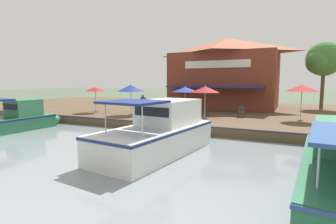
{
  "coord_description": "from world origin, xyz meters",
  "views": [
    {
      "loc": [
        14.98,
        7.66,
        3.33
      ],
      "look_at": [
        -1.0,
        -0.0,
        1.3
      ],
      "focal_mm": 28.0,
      "sensor_mm": 36.0,
      "label": 1
    }
  ],
  "objects_px": {
    "person_mid_patio": "(143,102)",
    "patio_umbrella_far_corner": "(95,89)",
    "motorboat_distant_upstream": "(165,132)",
    "patio_umbrella_by_entrance": "(185,90)",
    "tree_upstream_bank": "(323,60)",
    "cafe_chair_facing_river": "(241,111)",
    "motorboat_far_downstream": "(20,119)",
    "patio_umbrella_near_quay_edge": "(205,89)",
    "waterfront_restaurant": "(225,72)",
    "cafe_chair_far_corner_seat": "(206,110)",
    "patio_umbrella_back_row": "(131,88)",
    "patio_umbrella_mid_patio_left": "(302,88)"
  },
  "relations": [
    {
      "from": "person_mid_patio",
      "to": "patio_umbrella_far_corner",
      "type": "bearing_deg",
      "value": -80.85
    },
    {
      "from": "patio_umbrella_far_corner",
      "to": "motorboat_distant_upstream",
      "type": "height_order",
      "value": "patio_umbrella_far_corner"
    },
    {
      "from": "patio_umbrella_by_entrance",
      "to": "tree_upstream_bank",
      "type": "distance_m",
      "value": 15.61
    },
    {
      "from": "cafe_chair_facing_river",
      "to": "motorboat_far_downstream",
      "type": "distance_m",
      "value": 16.03
    },
    {
      "from": "cafe_chair_facing_river",
      "to": "patio_umbrella_far_corner",
      "type": "bearing_deg",
      "value": -80.13
    },
    {
      "from": "patio_umbrella_near_quay_edge",
      "to": "waterfront_restaurant",
      "type": "bearing_deg",
      "value": -175.22
    },
    {
      "from": "waterfront_restaurant",
      "to": "cafe_chair_far_corner_seat",
      "type": "relative_size",
      "value": 13.0
    },
    {
      "from": "cafe_chair_far_corner_seat",
      "to": "cafe_chair_facing_river",
      "type": "relative_size",
      "value": 1.0
    },
    {
      "from": "patio_umbrella_far_corner",
      "to": "cafe_chair_facing_river",
      "type": "relative_size",
      "value": 2.72
    },
    {
      "from": "tree_upstream_bank",
      "to": "patio_umbrella_back_row",
      "type": "bearing_deg",
      "value": -48.75
    },
    {
      "from": "patio_umbrella_by_entrance",
      "to": "motorboat_far_downstream",
      "type": "relative_size",
      "value": 0.37
    },
    {
      "from": "cafe_chair_facing_river",
      "to": "motorboat_distant_upstream",
      "type": "xyz_separation_m",
      "value": [
        9.65,
        -1.84,
        -0.1
      ]
    },
    {
      "from": "waterfront_restaurant",
      "to": "patio_umbrella_far_corner",
      "type": "relative_size",
      "value": 4.77
    },
    {
      "from": "waterfront_restaurant",
      "to": "patio_umbrella_mid_patio_left",
      "type": "bearing_deg",
      "value": 42.87
    },
    {
      "from": "waterfront_restaurant",
      "to": "patio_umbrella_back_row",
      "type": "distance_m",
      "value": 11.57
    },
    {
      "from": "cafe_chair_far_corner_seat",
      "to": "cafe_chair_facing_river",
      "type": "xyz_separation_m",
      "value": [
        -0.07,
        2.83,
        0.0
      ]
    },
    {
      "from": "cafe_chair_facing_river",
      "to": "patio_umbrella_back_row",
      "type": "bearing_deg",
      "value": -74.19
    },
    {
      "from": "patio_umbrella_back_row",
      "to": "patio_umbrella_mid_patio_left",
      "type": "bearing_deg",
      "value": 100.17
    },
    {
      "from": "patio_umbrella_far_corner",
      "to": "motorboat_far_downstream",
      "type": "bearing_deg",
      "value": -5.67
    },
    {
      "from": "cafe_chair_far_corner_seat",
      "to": "tree_upstream_bank",
      "type": "bearing_deg",
      "value": 139.64
    },
    {
      "from": "patio_umbrella_mid_patio_left",
      "to": "patio_umbrella_near_quay_edge",
      "type": "xyz_separation_m",
      "value": [
        1.72,
        -6.47,
        -0.13
      ]
    },
    {
      "from": "cafe_chair_facing_river",
      "to": "tree_upstream_bank",
      "type": "height_order",
      "value": "tree_upstream_bank"
    },
    {
      "from": "cafe_chair_facing_river",
      "to": "motorboat_far_downstream",
      "type": "height_order",
      "value": "motorboat_far_downstream"
    },
    {
      "from": "patio_umbrella_near_quay_edge",
      "to": "cafe_chair_far_corner_seat",
      "type": "distance_m",
      "value": 2.52
    },
    {
      "from": "patio_umbrella_near_quay_edge",
      "to": "motorboat_distant_upstream",
      "type": "relative_size",
      "value": 0.31
    },
    {
      "from": "waterfront_restaurant",
      "to": "patio_umbrella_far_corner",
      "type": "xyz_separation_m",
      "value": [
        9.86,
        -9.42,
        -1.68
      ]
    },
    {
      "from": "patio_umbrella_back_row",
      "to": "motorboat_far_downstream",
      "type": "distance_m",
      "value": 8.35
    },
    {
      "from": "cafe_chair_far_corner_seat",
      "to": "patio_umbrella_by_entrance",
      "type": "bearing_deg",
      "value": -69.97
    },
    {
      "from": "cafe_chair_far_corner_seat",
      "to": "motorboat_distant_upstream",
      "type": "xyz_separation_m",
      "value": [
        9.58,
        0.99,
        -0.1
      ]
    },
    {
      "from": "cafe_chair_far_corner_seat",
      "to": "waterfront_restaurant",
      "type": "bearing_deg",
      "value": -177.67
    },
    {
      "from": "patio_umbrella_near_quay_edge",
      "to": "cafe_chair_facing_river",
      "type": "distance_m",
      "value": 3.45
    },
    {
      "from": "patio_umbrella_back_row",
      "to": "motorboat_distant_upstream",
      "type": "distance_m",
      "value": 10.05
    },
    {
      "from": "cafe_chair_facing_river",
      "to": "person_mid_patio",
      "type": "bearing_deg",
      "value": -79.72
    },
    {
      "from": "patio_umbrella_far_corner",
      "to": "cafe_chair_facing_river",
      "type": "xyz_separation_m",
      "value": [
        -2.18,
        12.56,
        -1.61
      ]
    },
    {
      "from": "cafe_chair_facing_river",
      "to": "patio_umbrella_by_entrance",
      "type": "bearing_deg",
      "value": -81.56
    },
    {
      "from": "patio_umbrella_far_corner",
      "to": "patio_umbrella_mid_patio_left",
      "type": "distance_m",
      "value": 16.8
    },
    {
      "from": "cafe_chair_facing_river",
      "to": "motorboat_distant_upstream",
      "type": "bearing_deg",
      "value": -10.78
    },
    {
      "from": "patio_umbrella_by_entrance",
      "to": "motorboat_far_downstream",
      "type": "bearing_deg",
      "value": -46.42
    },
    {
      "from": "motorboat_far_downstream",
      "to": "cafe_chair_facing_river",
      "type": "bearing_deg",
      "value": 124.34
    },
    {
      "from": "patio_umbrella_mid_patio_left",
      "to": "tree_upstream_bank",
      "type": "bearing_deg",
      "value": 169.26
    },
    {
      "from": "patio_umbrella_near_quay_edge",
      "to": "patio_umbrella_back_row",
      "type": "bearing_deg",
      "value": -84.89
    },
    {
      "from": "person_mid_patio",
      "to": "tree_upstream_bank",
      "type": "bearing_deg",
      "value": 130.16
    },
    {
      "from": "waterfront_restaurant",
      "to": "person_mid_patio",
      "type": "relative_size",
      "value": 6.66
    },
    {
      "from": "waterfront_restaurant",
      "to": "person_mid_patio",
      "type": "xyz_separation_m",
      "value": [
        9.13,
        -4.85,
        -2.72
      ]
    },
    {
      "from": "motorboat_far_downstream",
      "to": "tree_upstream_bank",
      "type": "bearing_deg",
      "value": 135.21
    },
    {
      "from": "motorboat_distant_upstream",
      "to": "patio_umbrella_near_quay_edge",
      "type": "bearing_deg",
      "value": -176.29
    },
    {
      "from": "motorboat_far_downstream",
      "to": "patio_umbrella_near_quay_edge",
      "type": "bearing_deg",
      "value": 123.36
    },
    {
      "from": "waterfront_restaurant",
      "to": "person_mid_patio",
      "type": "height_order",
      "value": "waterfront_restaurant"
    },
    {
      "from": "patio_umbrella_by_entrance",
      "to": "motorboat_far_downstream",
      "type": "distance_m",
      "value": 12.32
    },
    {
      "from": "patio_umbrella_by_entrance",
      "to": "patio_umbrella_mid_patio_left",
      "type": "xyz_separation_m",
      "value": [
        -0.51,
        8.55,
        0.19
      ]
    }
  ]
}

